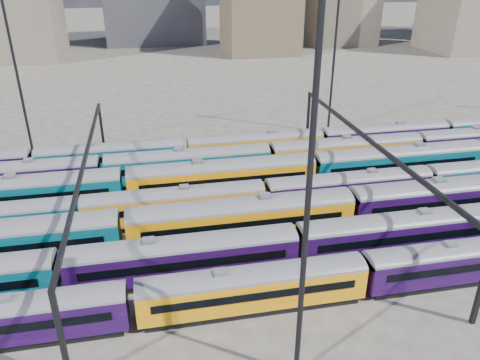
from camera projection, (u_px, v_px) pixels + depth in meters
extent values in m
plane|color=#433F39|center=(279.00, 212.00, 52.48)|extent=(500.00, 500.00, 0.00)
cube|color=black|center=(4.00, 339.00, 34.54)|extent=(17.35, 2.25, 0.64)
cube|color=black|center=(3.00, 306.00, 34.88)|extent=(16.08, 0.06, 0.69)
cube|color=black|center=(253.00, 305.00, 37.91)|extent=(17.35, 2.25, 0.64)
cube|color=orange|center=(253.00, 289.00, 37.20)|extent=(18.27, 2.65, 2.65)
cylinder|color=#4C4C51|center=(253.00, 275.00, 36.63)|extent=(18.27, 2.65, 2.65)
cube|color=black|center=(257.00, 297.00, 35.87)|extent=(16.08, 0.06, 0.69)
cube|color=black|center=(249.00, 276.00, 38.25)|extent=(16.08, 0.06, 0.69)
cube|color=slate|center=(253.00, 268.00, 36.33)|extent=(0.91, 0.82, 0.32)
cube|color=black|center=(461.00, 277.00, 41.27)|extent=(17.35, 2.25, 0.64)
cube|color=#1B0632|center=(464.00, 262.00, 40.57)|extent=(18.27, 2.65, 2.65)
cylinder|color=#4C4C51|center=(468.00, 249.00, 40.00)|extent=(18.27, 2.65, 2.65)
cube|color=black|center=(475.00, 268.00, 39.24)|extent=(16.08, 0.06, 0.69)
cube|color=black|center=(456.00, 250.00, 41.62)|extent=(16.08, 0.06, 0.69)
cube|color=slate|center=(469.00, 242.00, 39.70)|extent=(0.91, 0.82, 0.32)
cube|color=black|center=(185.00, 275.00, 41.43)|extent=(18.86, 2.45, 0.69)
cube|color=#1B0632|center=(184.00, 259.00, 40.66)|extent=(19.85, 2.88, 2.88)
cylinder|color=#4C4C51|center=(183.00, 245.00, 40.04)|extent=(19.85, 2.88, 2.88)
cube|color=black|center=(185.00, 265.00, 39.22)|extent=(17.47, 0.06, 0.74)
cube|color=black|center=(182.00, 246.00, 41.80)|extent=(17.47, 0.06, 0.74)
cube|color=slate|center=(183.00, 237.00, 39.71)|extent=(0.99, 0.89, 0.35)
cube|color=black|center=(397.00, 250.00, 45.08)|extent=(18.86, 2.45, 0.69)
cube|color=#1B0632|center=(400.00, 234.00, 44.31)|extent=(19.85, 2.88, 2.88)
cylinder|color=#4C4C51|center=(402.00, 221.00, 43.69)|extent=(19.85, 2.88, 2.88)
cube|color=black|center=(408.00, 239.00, 42.87)|extent=(17.47, 0.06, 0.74)
cube|color=black|center=(393.00, 223.00, 45.45)|extent=(17.47, 0.06, 0.74)
cube|color=slate|center=(403.00, 214.00, 43.36)|extent=(0.99, 0.89, 0.35)
cube|color=black|center=(242.00, 238.00, 46.93)|extent=(21.06, 2.73, 0.78)
cube|color=orange|center=(242.00, 221.00, 46.07)|extent=(22.17, 3.22, 3.22)
cylinder|color=#4C4C51|center=(242.00, 206.00, 45.38)|extent=(22.17, 3.22, 3.22)
cube|color=black|center=(245.00, 226.00, 44.47)|extent=(19.51, 0.06, 0.83)
cube|color=black|center=(238.00, 209.00, 47.35)|extent=(19.51, 0.06, 0.83)
cube|color=slate|center=(242.00, 198.00, 45.02)|extent=(1.11, 1.00, 0.39)
cube|color=black|center=(446.00, 215.00, 51.00)|extent=(21.06, 2.73, 0.78)
cube|color=#1B0632|center=(449.00, 199.00, 50.14)|extent=(22.17, 3.22, 3.22)
cylinder|color=#4C4C51|center=(452.00, 186.00, 49.45)|extent=(22.17, 3.22, 3.22)
cube|color=black|center=(459.00, 203.00, 48.53)|extent=(19.51, 0.06, 0.83)
cube|color=black|center=(441.00, 189.00, 51.41)|extent=(19.51, 0.06, 0.83)
cube|color=slate|center=(454.00, 179.00, 49.08)|extent=(1.11, 1.00, 0.39)
cube|color=black|center=(176.00, 220.00, 50.28)|extent=(18.06, 2.34, 0.67)
cube|color=orange|center=(175.00, 206.00, 49.54)|extent=(19.01, 2.76, 2.76)
cylinder|color=#4C4C51|center=(174.00, 194.00, 48.95)|extent=(19.01, 2.76, 2.76)
cube|color=black|center=(176.00, 209.00, 48.16)|extent=(16.73, 0.06, 0.71)
cube|color=black|center=(174.00, 197.00, 50.64)|extent=(16.73, 0.06, 0.71)
cube|color=slate|center=(174.00, 188.00, 48.63)|extent=(0.95, 0.86, 0.33)
cube|color=black|center=(347.00, 203.00, 53.78)|extent=(18.06, 2.34, 0.67)
cube|color=#1B0632|center=(348.00, 189.00, 53.04)|extent=(19.01, 2.76, 2.76)
cylinder|color=#4C4C51|center=(350.00, 178.00, 52.45)|extent=(19.01, 2.76, 2.76)
cube|color=black|center=(354.00, 192.00, 51.66)|extent=(16.73, 0.06, 0.71)
cube|color=black|center=(344.00, 182.00, 54.14)|extent=(16.73, 0.06, 0.71)
cube|color=slate|center=(350.00, 172.00, 52.13)|extent=(0.95, 0.86, 0.33)
cube|color=black|center=(23.00, 212.00, 51.73)|extent=(20.75, 2.69, 0.76)
cube|color=#054352|center=(19.00, 196.00, 50.89)|extent=(21.84, 3.17, 3.17)
cylinder|color=#4C4C51|center=(16.00, 183.00, 50.21)|extent=(21.84, 3.17, 3.17)
cube|color=black|center=(15.00, 200.00, 49.30)|extent=(19.22, 0.06, 0.82)
cube|color=black|center=(22.00, 187.00, 52.14)|extent=(19.22, 0.06, 0.82)
cube|color=slate|center=(15.00, 176.00, 49.84)|extent=(1.09, 0.98, 0.38)
cube|color=black|center=(223.00, 194.00, 55.74)|extent=(20.75, 2.69, 0.76)
cube|color=orange|center=(222.00, 179.00, 54.89)|extent=(21.84, 3.17, 3.17)
cylinder|color=#4C4C51|center=(222.00, 166.00, 54.21)|extent=(21.84, 3.17, 3.17)
cube|color=black|center=(225.00, 182.00, 53.31)|extent=(19.22, 0.06, 0.82)
cube|color=black|center=(220.00, 170.00, 56.15)|extent=(19.22, 0.06, 0.82)
cube|color=slate|center=(222.00, 160.00, 53.85)|extent=(1.09, 0.98, 0.38)
cube|color=black|center=(396.00, 178.00, 59.75)|extent=(20.75, 2.69, 0.76)
cube|color=#054352|center=(398.00, 164.00, 58.90)|extent=(21.84, 3.17, 3.17)
cylinder|color=#4C4C51|center=(400.00, 152.00, 58.22)|extent=(21.84, 3.17, 3.17)
cube|color=black|center=(405.00, 166.00, 57.32)|extent=(19.22, 0.06, 0.82)
cube|color=black|center=(392.00, 156.00, 60.16)|extent=(19.22, 0.06, 0.82)
cube|color=slate|center=(401.00, 146.00, 57.86)|extent=(1.09, 0.98, 0.38)
cube|color=black|center=(14.00, 194.00, 55.81)|extent=(19.40, 2.52, 0.71)
cube|color=#1B0632|center=(10.00, 180.00, 55.02)|extent=(20.42, 2.96, 2.96)
cylinder|color=#4C4C51|center=(8.00, 168.00, 54.38)|extent=(20.42, 2.96, 2.96)
cube|color=black|center=(7.00, 182.00, 53.54)|extent=(17.97, 0.06, 0.77)
cube|color=black|center=(13.00, 172.00, 56.19)|extent=(17.97, 0.06, 0.77)
cube|color=slate|center=(6.00, 162.00, 54.04)|extent=(1.02, 0.92, 0.36)
cube|color=black|center=(189.00, 179.00, 59.56)|extent=(19.40, 2.52, 0.71)
cube|color=#054352|center=(189.00, 165.00, 58.77)|extent=(20.42, 2.96, 2.96)
cylinder|color=#4C4C51|center=(188.00, 155.00, 58.13)|extent=(20.42, 2.96, 2.96)
cube|color=black|center=(190.00, 168.00, 57.29)|extent=(17.97, 0.06, 0.77)
cube|color=black|center=(187.00, 158.00, 59.94)|extent=(17.97, 0.06, 0.77)
cube|color=slate|center=(188.00, 149.00, 57.79)|extent=(1.02, 0.92, 0.36)
cube|color=black|center=(344.00, 166.00, 63.31)|extent=(19.40, 2.52, 0.71)
cube|color=orange|center=(346.00, 153.00, 62.52)|extent=(20.42, 2.96, 2.96)
cylinder|color=#4C4C51|center=(347.00, 143.00, 61.88)|extent=(20.42, 2.96, 2.96)
cube|color=black|center=(350.00, 155.00, 61.04)|extent=(17.97, 0.06, 0.77)
cube|color=black|center=(341.00, 147.00, 63.70)|extent=(17.97, 0.06, 0.77)
cube|color=slate|center=(347.00, 137.00, 61.55)|extent=(1.02, 0.92, 0.36)
cube|color=black|center=(478.00, 136.00, 67.45)|extent=(17.97, 0.06, 0.77)
cube|color=black|center=(113.00, 169.00, 62.27)|extent=(17.91, 2.32, 0.66)
cube|color=#054352|center=(112.00, 158.00, 61.54)|extent=(18.85, 2.73, 2.73)
cylinder|color=#4C4C51|center=(110.00, 148.00, 60.95)|extent=(18.85, 2.73, 2.73)
cube|color=black|center=(111.00, 159.00, 60.17)|extent=(16.59, 0.06, 0.71)
cube|color=black|center=(112.00, 151.00, 62.63)|extent=(16.59, 0.06, 0.71)
cube|color=slate|center=(110.00, 143.00, 60.64)|extent=(0.94, 0.85, 0.33)
cube|color=black|center=(255.00, 158.00, 65.74)|extent=(17.91, 2.32, 0.66)
cube|color=orange|center=(255.00, 147.00, 65.01)|extent=(18.85, 2.73, 2.73)
cylinder|color=#4C4C51|center=(256.00, 138.00, 64.43)|extent=(18.85, 2.73, 2.73)
cube|color=black|center=(258.00, 148.00, 63.65)|extent=(16.59, 0.06, 0.71)
cube|color=black|center=(253.00, 141.00, 66.10)|extent=(16.59, 0.06, 0.71)
cube|color=slate|center=(256.00, 133.00, 64.11)|extent=(0.94, 0.85, 0.33)
cube|color=black|center=(383.00, 148.00, 69.22)|extent=(17.91, 2.32, 0.66)
cube|color=#1B0632|center=(385.00, 137.00, 68.49)|extent=(18.85, 2.73, 2.73)
cylinder|color=#4C4C51|center=(386.00, 128.00, 67.90)|extent=(18.85, 2.73, 2.73)
cube|color=black|center=(389.00, 138.00, 67.12)|extent=(16.59, 0.06, 0.71)
cube|color=black|center=(380.00, 132.00, 69.57)|extent=(16.59, 0.06, 0.71)
cube|color=slate|center=(387.00, 124.00, 67.59)|extent=(0.94, 0.85, 0.33)
cube|color=black|center=(62.00, 340.00, 29.48)|extent=(0.35, 0.35, 8.00)
cube|color=black|center=(102.00, 132.00, 64.89)|extent=(0.35, 0.35, 8.00)
cube|color=black|center=(84.00, 162.00, 45.55)|extent=(0.30, 40.00, 0.45)
cube|color=black|center=(308.00, 118.00, 70.25)|extent=(0.35, 0.35, 8.00)
cube|color=black|center=(370.00, 141.00, 50.91)|extent=(0.30, 40.00, 0.45)
cylinder|color=black|center=(16.00, 70.00, 61.22)|extent=(0.36, 0.36, 25.00)
cylinder|color=black|center=(307.00, 215.00, 26.74)|extent=(0.36, 0.36, 25.00)
cylinder|color=black|center=(334.00, 55.00, 71.03)|extent=(0.36, 0.36, 25.00)
cube|color=#665B4C|center=(338.00, 2.00, 151.93)|extent=(21.40, 20.66, 25.64)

